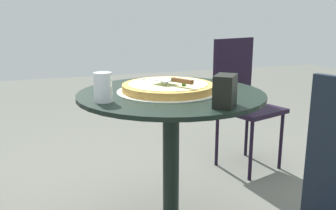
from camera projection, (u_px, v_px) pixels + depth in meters
name	position (u px, v px, depth m)	size (l,w,h in m)	color
patio_table	(171.00, 131.00, 1.70)	(0.83, 0.83, 0.73)	black
pizza_on_tray	(168.00, 88.00, 1.66)	(0.46, 0.46, 0.06)	silver
pizza_server	(173.00, 80.00, 1.59)	(0.14, 0.21, 0.02)	silver
drinking_cup	(103.00, 87.00, 1.46)	(0.07, 0.07, 0.12)	silver
napkin_dispenser	(225.00, 91.00, 1.38)	(0.11, 0.07, 0.12)	black
patio_chair_near	(242.00, 95.00, 2.61)	(0.47, 0.47, 0.90)	black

